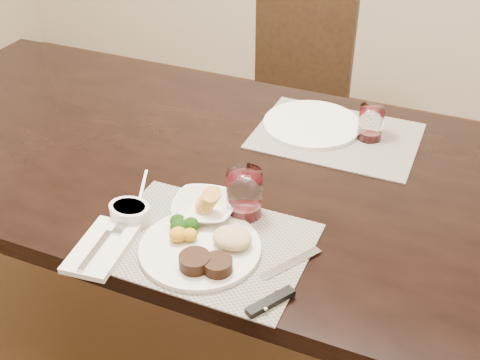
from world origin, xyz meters
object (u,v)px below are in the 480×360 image
at_px(steak_knife, 276,292).
at_px(cracker_bowl, 204,207).
at_px(wine_glass_near, 244,196).
at_px(far_plate, 312,124).
at_px(dinner_plate, 205,247).
at_px(chair_far, 293,94).

relative_size(steak_knife, cracker_bowl, 1.44).
bearing_deg(wine_glass_near, far_plate, 87.45).
relative_size(dinner_plate, cracker_bowl, 1.54).
relative_size(cracker_bowl, far_plate, 0.61).
height_order(cracker_bowl, far_plate, cracker_bowl).
bearing_deg(steak_knife, dinner_plate, -165.37).
height_order(wine_glass_near, far_plate, wine_glass_near).
bearing_deg(steak_knife, far_plate, 133.04).
bearing_deg(dinner_plate, steak_knife, -6.90).
distance_m(chair_far, dinner_plate, 1.34).
xyz_separation_m(chair_far, steak_knife, (0.41, -1.35, 0.26)).
relative_size(dinner_plate, wine_glass_near, 2.32).
relative_size(chair_far, wine_glass_near, 7.71).
height_order(chair_far, far_plate, chair_far).
xyz_separation_m(steak_knife, wine_glass_near, (-0.16, 0.22, 0.05)).
height_order(steak_knife, wine_glass_near, wine_glass_near).
relative_size(chair_far, cracker_bowl, 5.11).
bearing_deg(dinner_plate, far_plate, 95.81).
xyz_separation_m(chair_far, wine_glass_near, (0.25, -1.13, 0.30)).
bearing_deg(cracker_bowl, steak_knife, -36.10).
height_order(dinner_plate, far_plate, dinner_plate).
bearing_deg(chair_far, steak_knife, -73.05).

